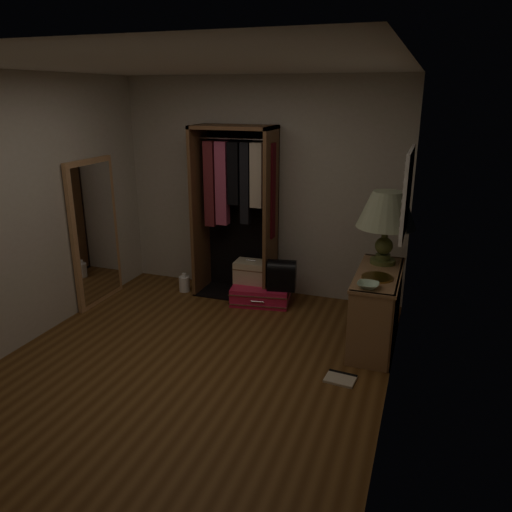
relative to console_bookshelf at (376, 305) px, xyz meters
name	(u,v)px	position (x,y,z in m)	size (l,w,h in m)	color
ground	(191,365)	(-1.54, -1.04, -0.39)	(4.00, 4.00, 0.00)	brown
room_walls	(195,206)	(-1.46, -1.00, 1.11)	(3.52, 4.02, 2.60)	#BDB7A9
console_bookshelf	(376,305)	(0.00, 0.00, 0.00)	(0.42, 1.12, 0.75)	#966C49
open_wardrobe	(237,198)	(-1.76, 0.73, 0.81)	(0.97, 0.50, 2.05)	brown
floor_mirror	(95,233)	(-3.24, -0.04, 0.46)	(0.06, 0.80, 1.70)	tan
pink_suitcase	(261,294)	(-1.40, 0.56, -0.29)	(0.77, 0.61, 0.21)	#DD1B49
train_case	(251,272)	(-1.55, 0.63, -0.05)	(0.40, 0.28, 0.28)	beige
black_bag	(282,274)	(-1.14, 0.54, 0.00)	(0.36, 0.27, 0.36)	black
table_lamp	(387,211)	(0.00, 0.26, 0.90)	(0.68, 0.68, 0.74)	#4D5A2B
brass_tray	(377,277)	(0.00, -0.20, 0.37)	(0.34, 0.34, 0.02)	#A2833E
ceramic_bowl	(368,285)	(-0.05, -0.47, 0.38)	(0.19, 0.19, 0.05)	#AFD2B5
white_jug	(184,284)	(-2.43, 0.56, -0.29)	(0.17, 0.17, 0.24)	white
floor_book	(341,378)	(-0.18, -0.83, -0.38)	(0.28, 0.23, 0.02)	beige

